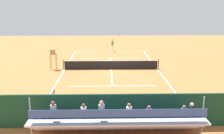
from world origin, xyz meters
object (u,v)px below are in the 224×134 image
(line_judge, at_px, (54,105))
(tennis_net, at_px, (111,65))
(equipment_bag, at_px, (127,119))
(courtside_bench, at_px, (157,112))
(tennis_player, at_px, (112,44))
(tennis_racket, at_px, (107,51))
(tennis_ball_near, at_px, (109,53))
(bleacher_stand, at_px, (117,121))
(umpire_chair, at_px, (53,57))

(line_judge, bearing_deg, tennis_net, -106.01)
(equipment_bag, height_order, line_judge, line_judge)
(courtside_bench, relative_size, tennis_player, 0.93)
(equipment_bag, distance_m, tennis_racket, 24.22)
(equipment_bag, distance_m, tennis_ball_near, 23.04)
(tennis_net, relative_size, bleacher_stand, 1.14)
(tennis_net, relative_size, umpire_chair, 4.81)
(tennis_net, bearing_deg, umpire_chair, -2.15)
(tennis_net, bearing_deg, tennis_player, -92.25)
(tennis_player, relative_size, line_judge, 1.00)
(tennis_net, relative_size, equipment_bag, 11.44)
(courtside_bench, bearing_deg, tennis_net, -79.21)
(bleacher_stand, height_order, tennis_racket, bleacher_stand)
(tennis_ball_near, xyz_separation_m, line_judge, (3.67, 22.67, 0.98))
(courtside_bench, height_order, tennis_racket, courtside_bench)
(equipment_bag, xyz_separation_m, tennis_ball_near, (0.76, -23.02, -0.15))
(umpire_chair, distance_m, courtside_bench, 16.10)
(tennis_player, bearing_deg, equipment_bag, 90.59)
(bleacher_stand, height_order, umpire_chair, bleacher_stand)
(equipment_bag, relative_size, tennis_player, 0.47)
(tennis_net, distance_m, bleacher_stand, 15.34)
(tennis_racket, bearing_deg, tennis_ball_near, 105.89)
(bleacher_stand, bearing_deg, tennis_racket, -89.15)
(tennis_player, bearing_deg, line_judge, 80.21)
(tennis_net, distance_m, umpire_chair, 6.26)
(bleacher_stand, xyz_separation_m, tennis_player, (-0.46, -26.55, 0.07))
(bleacher_stand, bearing_deg, equipment_bag, -110.07)
(line_judge, bearing_deg, tennis_ball_near, -99.20)
(tennis_player, xyz_separation_m, tennis_ball_near, (0.51, 1.59, -0.98))
(tennis_racket, relative_size, tennis_ball_near, 8.84)
(line_judge, bearing_deg, tennis_racket, -97.98)
(courtside_bench, xyz_separation_m, line_judge, (6.27, -0.22, 0.46))
(courtside_bench, relative_size, line_judge, 0.93)
(umpire_chair, distance_m, tennis_player, 12.83)
(courtside_bench, height_order, line_judge, line_judge)
(equipment_bag, bearing_deg, umpire_chair, -63.18)
(tennis_net, xyz_separation_m, tennis_player, (-0.44, -11.21, 0.51))
(bleacher_stand, xyz_separation_m, line_judge, (3.73, -2.29, 0.07))
(courtside_bench, relative_size, equipment_bag, 2.00)
(courtside_bench, bearing_deg, bleacher_stand, 39.09)
(tennis_player, bearing_deg, tennis_net, 87.75)
(tennis_net, height_order, tennis_player, tennis_player)
(tennis_ball_near, bearing_deg, umpire_chair, 56.87)
(tennis_net, xyz_separation_m, bleacher_stand, (0.02, 15.34, 0.45))
(umpire_chair, xyz_separation_m, tennis_ball_near, (-6.13, -9.39, -1.28))
(tennis_net, distance_m, tennis_racket, 10.81)
(tennis_ball_near, bearing_deg, courtside_bench, 96.48)
(umpire_chair, xyz_separation_m, line_judge, (-2.46, 13.29, -0.30))
(tennis_net, height_order, tennis_racket, tennis_net)
(tennis_player, bearing_deg, umpire_chair, 58.83)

